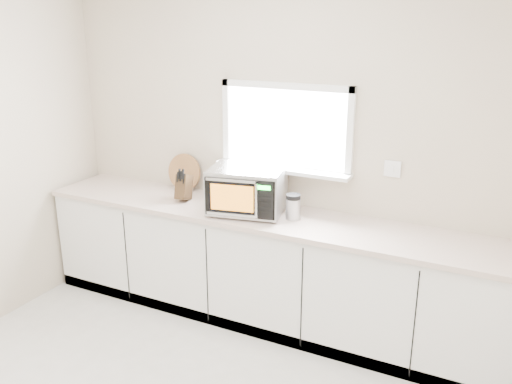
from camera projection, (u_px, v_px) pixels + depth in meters
The scene contains 7 objects.
back_wall at pixel (286, 151), 4.30m from camera, with size 4.00×0.17×2.70m.
cabinets at pixel (269, 271), 4.34m from camera, with size 3.92×0.60×0.88m, color silver.
countertop at pixel (269, 217), 4.19m from camera, with size 3.92×0.64×0.04m, color beige.
microwave at pixel (247, 189), 4.18m from camera, with size 0.63×0.54×0.36m.
knife_block at pixel (184, 186), 4.47m from camera, with size 0.12×0.21×0.28m.
cutting_board at pixel (184, 172), 4.74m from camera, with size 0.32×0.32×0.02m, color #9A5E3B.
coffee_grinder at pixel (293, 207), 4.07m from camera, with size 0.14×0.14×0.20m.
Camera 1 is at (1.66, -1.86, 2.38)m, focal length 38.00 mm.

